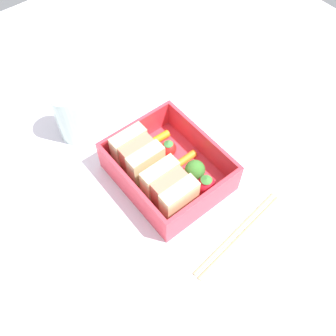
{
  "coord_description": "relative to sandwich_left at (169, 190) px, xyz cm",
  "views": [
    {
      "loc": [
        -25.67,
        20.69,
        52.43
      ],
      "look_at": [
        0.0,
        0.0,
        2.7
      ],
      "focal_mm": 40.0,
      "sensor_mm": 36.0,
      "label": 1
    }
  ],
  "objects": [
    {
      "name": "chopstick_pair",
      "position": [
        -10.6,
        -4.8,
        -3.98
      ],
      "size": [
        3.45,
        18.61,
        0.7
      ],
      "color": "tan",
      "rests_on": "ground_plane"
    },
    {
      "name": "bento_rim",
      "position": [
        3.99,
        -2.94,
        -0.68
      ],
      "size": [
        17.77,
        14.88,
        4.89
      ],
      "color": "#D83341",
      "rests_on": "bento_tray"
    },
    {
      "name": "broccoli_floret",
      "position": [
        0.6,
        -5.63,
        -0.85
      ],
      "size": [
        3.24,
        3.24,
        4.02
      ],
      "color": "#80BF5F",
      "rests_on": "bento_tray"
    },
    {
      "name": "carrot_stick_left",
      "position": [
        4.35,
        -6.23,
        -2.51
      ],
      "size": [
        1.32,
        4.96,
        1.24
      ],
      "primitive_type": "cylinder",
      "rotation": [
        1.57,
        0.0,
        3.16
      ],
      "color": "orange",
      "rests_on": "bento_tray"
    },
    {
      "name": "carrot_stick_far_left",
      "position": [
        10.16,
        -5.85,
        -2.48
      ],
      "size": [
        1.46,
        4.07,
        1.3
      ],
      "primitive_type": "cylinder",
      "rotation": [
        1.57,
        0.0,
        3.1
      ],
      "color": "orange",
      "rests_on": "bento_tray"
    },
    {
      "name": "strawberry_left",
      "position": [
        7.03,
        -5.49,
        -1.68
      ],
      "size": [
        2.66,
        2.66,
        3.26
      ],
      "color": "red",
      "rests_on": "bento_tray"
    },
    {
      "name": "bento_tray",
      "position": [
        3.99,
        -2.94,
        -3.73
      ],
      "size": [
        17.77,
        14.88,
        1.2
      ],
      "primitive_type": "cube",
      "color": "#D83341",
      "rests_on": "ground_plane"
    },
    {
      "name": "drinking_glass",
      "position": [
        21.36,
        3.89,
        0.61
      ],
      "size": [
        5.52,
        5.52,
        9.87
      ],
      "primitive_type": "cylinder",
      "color": "silver",
      "rests_on": "ground_plane"
    },
    {
      "name": "sandwich_left",
      "position": [
        0.0,
        0.0,
        0.0
      ],
      "size": [
        6.75,
        5.89,
        6.26
      ],
      "color": "beige",
      "rests_on": "bento_tray"
    },
    {
      "name": "sandwich_center_left",
      "position": [
        7.99,
        0.0,
        0.0
      ],
      "size": [
        6.75,
        5.89,
        6.26
      ],
      "color": "beige",
      "rests_on": "bento_tray"
    },
    {
      "name": "ground_plane",
      "position": [
        3.99,
        -2.94,
        -5.33
      ],
      "size": [
        120.0,
        120.0,
        2.0
      ],
      "primitive_type": "cube",
      "color": "silver"
    },
    {
      "name": "strawberry_far_left",
      "position": [
        -2.13,
        -5.5,
        -1.5
      ],
      "size": [
        3.02,
        3.02,
        3.62
      ],
      "color": "red",
      "rests_on": "bento_tray"
    }
  ]
}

